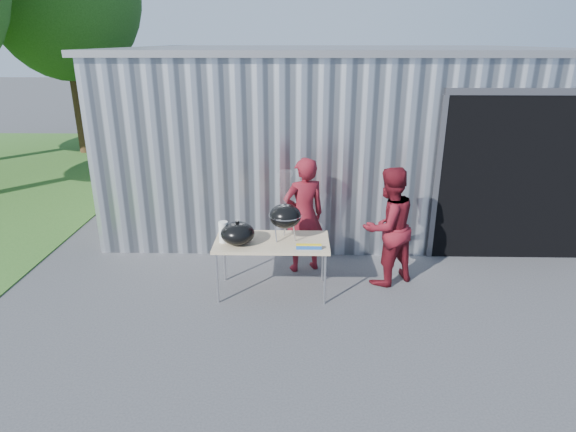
{
  "coord_description": "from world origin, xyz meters",
  "views": [
    {
      "loc": [
        -0.02,
        -5.32,
        3.23
      ],
      "look_at": [
        -0.15,
        0.62,
        1.05
      ],
      "focal_mm": 30.0,
      "sensor_mm": 36.0,
      "label": 1
    }
  ],
  "objects_px": {
    "kettle_grill": "(285,210)",
    "person_cook": "(304,215)",
    "person_bystander": "(388,227)",
    "folding_table": "(272,244)"
  },
  "relations": [
    {
      "from": "kettle_grill",
      "to": "person_bystander",
      "type": "relative_size",
      "value": 0.56
    },
    {
      "from": "person_cook",
      "to": "kettle_grill",
      "type": "bearing_deg",
      "value": 48.28
    },
    {
      "from": "folding_table",
      "to": "person_bystander",
      "type": "distance_m",
      "value": 1.61
    },
    {
      "from": "kettle_grill",
      "to": "person_cook",
      "type": "bearing_deg",
      "value": 69.13
    },
    {
      "from": "kettle_grill",
      "to": "person_bystander",
      "type": "bearing_deg",
      "value": 11.74
    },
    {
      "from": "folding_table",
      "to": "person_cook",
      "type": "xyz_separation_m",
      "value": [
        0.43,
        0.7,
        0.14
      ]
    },
    {
      "from": "kettle_grill",
      "to": "person_bystander",
      "type": "height_order",
      "value": "kettle_grill"
    },
    {
      "from": "person_cook",
      "to": "person_bystander",
      "type": "xyz_separation_m",
      "value": [
        1.15,
        -0.37,
        -0.02
      ]
    },
    {
      "from": "folding_table",
      "to": "person_cook",
      "type": "relative_size",
      "value": 0.88
    },
    {
      "from": "folding_table",
      "to": "person_bystander",
      "type": "relative_size",
      "value": 0.9
    }
  ]
}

